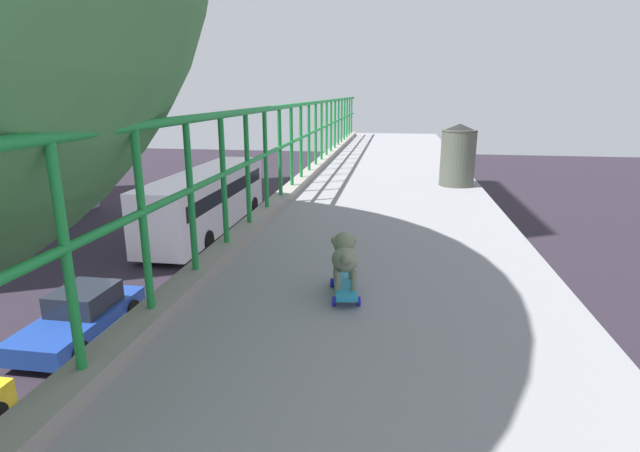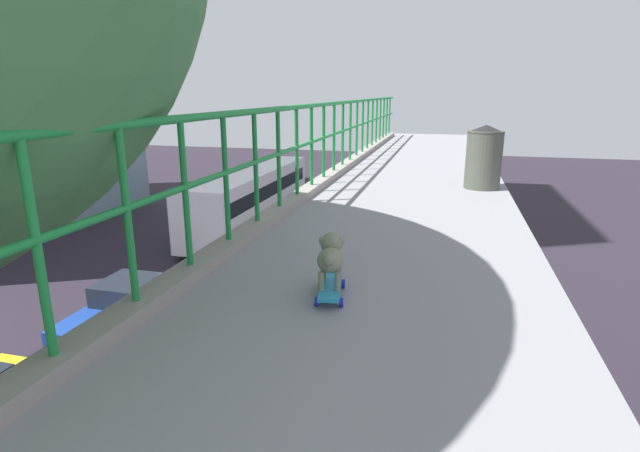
{
  "view_description": "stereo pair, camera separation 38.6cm",
  "coord_description": "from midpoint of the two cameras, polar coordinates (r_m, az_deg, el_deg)",
  "views": [
    {
      "loc": [
        1.08,
        0.49,
        7.08
      ],
      "look_at": [
        0.5,
        4.25,
        6.04
      ],
      "focal_mm": 27.55,
      "sensor_mm": 36.0,
      "label": 1
    },
    {
      "loc": [
        1.46,
        0.57,
        7.08
      ],
      "look_at": [
        0.5,
        4.25,
        6.04
      ],
      "focal_mm": 27.55,
      "sensor_mm": 36.0,
      "label": 2
    }
  ],
  "objects": [
    {
      "name": "small_dog",
      "position": [
        3.1,
        -0.68,
        -3.41
      ],
      "size": [
        0.21,
        0.37,
        0.31
      ],
      "color": "slate",
      "rests_on": "toy_skateboard"
    },
    {
      "name": "car_blue_sixth",
      "position": [
        16.45,
        -26.63,
        -9.34
      ],
      "size": [
        1.95,
        4.41,
        1.44
      ],
      "color": "navy",
      "rests_on": "ground"
    },
    {
      "name": "toy_skateboard",
      "position": [
        3.15,
        -0.64,
        -7.11
      ],
      "size": [
        0.23,
        0.48,
        0.08
      ],
      "color": "#2694C5",
      "rests_on": "overpass_deck"
    },
    {
      "name": "litter_bin",
      "position": [
        7.02,
        14.23,
        8.06
      ],
      "size": [
        0.48,
        0.48,
        0.85
      ],
      "color": "#505548",
      "rests_on": "overpass_deck"
    },
    {
      "name": "car_white_fifth",
      "position": [
        13.14,
        -21.34,
        -14.7
      ],
      "size": [
        1.78,
        4.49,
        1.56
      ],
      "color": "white",
      "rests_on": "ground"
    },
    {
      "name": "city_bus",
      "position": [
        26.15,
        -13.37,
        3.24
      ],
      "size": [
        2.69,
        11.85,
        3.12
      ],
      "color": "white",
      "rests_on": "ground"
    }
  ]
}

